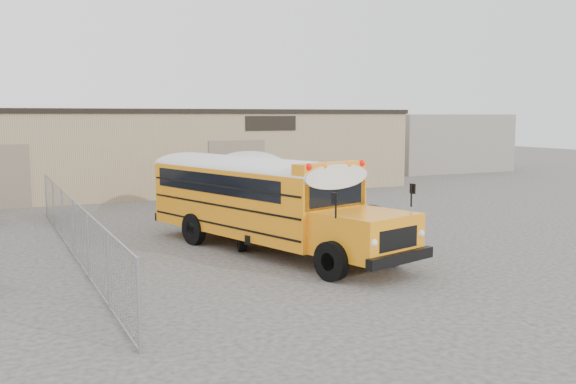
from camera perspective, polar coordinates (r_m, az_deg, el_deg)
name	(u,v)px	position (r m, az deg, el deg)	size (l,w,h in m)	color
ground	(292,257)	(19.75, 0.34, -5.84)	(120.00, 120.00, 0.00)	#393734
warehouse	(142,149)	(38.31, -12.87, 3.73)	(30.20, 10.20, 4.67)	#877153
chainlink_fence	(73,228)	(20.76, -18.53, -3.04)	(0.07, 18.07, 1.81)	gray
distant_building_right	(431,142)	(52.58, 12.56, 4.34)	(10.00, 8.00, 4.40)	gray
school_bus_left	(161,181)	(25.79, -11.24, 0.97)	(5.32, 10.68, 3.04)	orange
school_bus_right	(245,173)	(30.27, -3.80, 1.70)	(4.89, 9.93, 2.83)	orange
tarp_bundle	(372,231)	(19.68, 7.46, -3.44)	(1.41, 1.36, 1.65)	black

